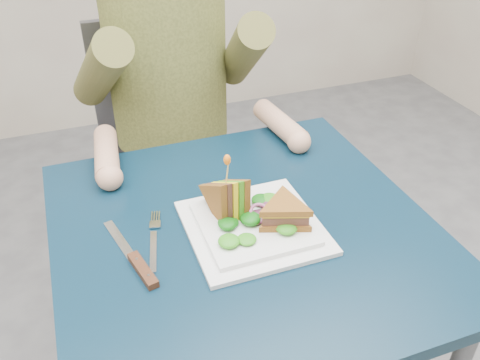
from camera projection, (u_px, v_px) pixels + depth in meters
name	position (u px, v px, depth m)	size (l,w,h in m)	color
table	(244.00, 256.00, 1.07)	(0.75, 0.75, 0.73)	black
chair	(168.00, 141.00, 1.69)	(0.42, 0.40, 0.93)	#47474C
diner	(167.00, 42.00, 1.39)	(0.54, 0.59, 0.74)	brown
plate	(253.00, 226.00, 1.01)	(0.26, 0.26, 0.02)	white
sandwich_flat	(285.00, 213.00, 0.99)	(0.15, 0.15, 0.05)	brown
sandwich_upright	(228.00, 199.00, 1.01)	(0.08, 0.14, 0.14)	brown
fork	(154.00, 241.00, 0.98)	(0.06, 0.18, 0.01)	silver
knife	(138.00, 264.00, 0.93)	(0.07, 0.22, 0.02)	silver
toothpick	(227.00, 172.00, 0.98)	(0.00, 0.00, 0.06)	tan
toothpick_frill	(227.00, 160.00, 0.96)	(0.01, 0.01, 0.02)	orange
lettuce_spill	(254.00, 214.00, 1.01)	(0.15, 0.13, 0.02)	#337A14
onion_ring	(260.00, 212.00, 1.01)	(0.04, 0.04, 0.01)	#9E4C7A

